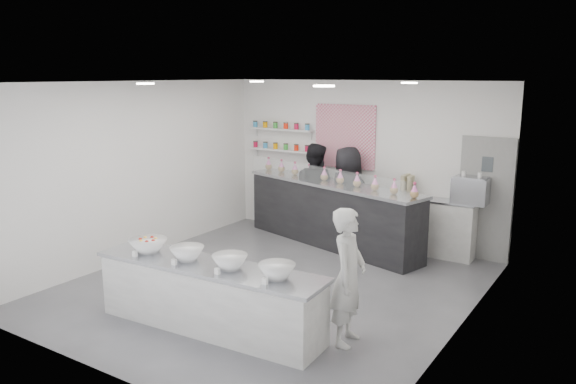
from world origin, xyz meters
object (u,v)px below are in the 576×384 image
object	(u,v)px
prep_counter	(209,297)
back_bar	(331,214)
staff_right	(347,195)
espresso_machine	(471,191)
espresso_ledge	(436,227)
woman_prep	(348,277)
staff_left	(314,191)

from	to	relation	value
prep_counter	back_bar	world-z (taller)	back_bar
back_bar	staff_right	world-z (taller)	staff_right
prep_counter	espresso_machine	xyz separation A→B (m)	(1.96, 4.36, 0.79)
espresso_ledge	woman_prep	world-z (taller)	woman_prep
espresso_machine	staff_right	world-z (taller)	staff_right
espresso_ledge	staff_left	world-z (taller)	staff_left
espresso_machine	staff_right	size ratio (longest dim) A/B	0.31
back_bar	espresso_ledge	xyz separation A→B (m)	(1.81, 0.45, -0.09)
espresso_machine	staff_right	bearing A→B (deg)	-175.29
staff_left	prep_counter	bearing A→B (deg)	98.56
back_bar	staff_right	distance (m)	0.45
prep_counter	staff_left	size ratio (longest dim) A/B	1.68
espresso_machine	woman_prep	bearing A→B (deg)	-95.41
woman_prep	espresso_machine	bearing A→B (deg)	-15.25
prep_counter	staff_right	size ratio (longest dim) A/B	1.70
espresso_ledge	staff_right	xyz separation A→B (m)	(-1.64, -0.18, 0.41)
prep_counter	staff_right	bearing A→B (deg)	90.13
espresso_ledge	prep_counter	bearing A→B (deg)	-107.88
prep_counter	staff_left	xyz separation A→B (m)	(-0.93, 4.16, 0.50)
back_bar	staff_left	xyz separation A→B (m)	(-0.52, 0.25, 0.32)
back_bar	staff_right	bearing A→B (deg)	72.86
back_bar	espresso_ledge	world-z (taller)	back_bar
espresso_machine	woman_prep	distance (m)	3.80
staff_left	staff_right	world-z (taller)	staff_left
espresso_machine	staff_left	xyz separation A→B (m)	(-2.88, -0.20, -0.30)
staff_left	staff_right	distance (m)	0.70
staff_right	espresso_machine	bearing A→B (deg)	-155.90
espresso_machine	prep_counter	bearing A→B (deg)	-114.16
espresso_ledge	staff_left	size ratio (longest dim) A/B	0.73
prep_counter	back_bar	size ratio (longest dim) A/B	0.81
woman_prep	staff_left	size ratio (longest dim) A/B	0.89
prep_counter	staff_right	world-z (taller)	staff_right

